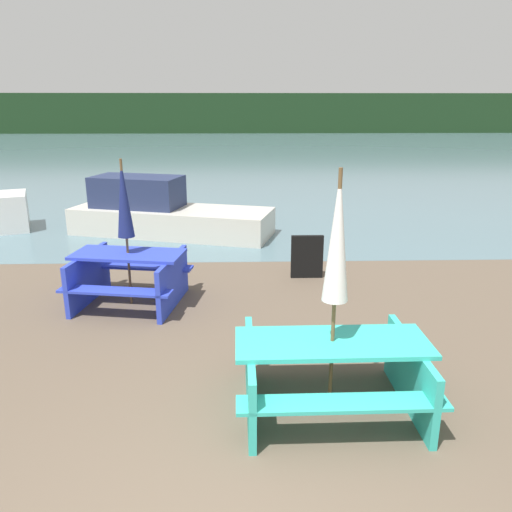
# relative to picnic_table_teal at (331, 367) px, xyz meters

# --- Properties ---
(water) EXTENTS (60.00, 50.00, 0.00)m
(water) POSITION_rel_picnic_table_teal_xyz_m (-0.94, 29.80, -0.45)
(water) COLOR slate
(water) RESTS_ON ground_plane
(far_treeline) EXTENTS (80.00, 1.60, 4.00)m
(far_treeline) POSITION_rel_picnic_table_teal_xyz_m (-0.94, 49.80, 1.55)
(far_treeline) COLOR #193319
(far_treeline) RESTS_ON water
(picnic_table_teal) EXTENTS (1.86, 1.40, 0.73)m
(picnic_table_teal) POSITION_rel_picnic_table_teal_xyz_m (0.00, 0.00, 0.00)
(picnic_table_teal) COLOR #33B7A8
(picnic_table_teal) RESTS_ON ground_plane
(picnic_table_blue) EXTENTS (1.81, 1.62, 0.80)m
(picnic_table_blue) POSITION_rel_picnic_table_teal_xyz_m (-2.53, 2.79, 0.02)
(picnic_table_blue) COLOR blue
(picnic_table_blue) RESTS_ON ground_plane
(umbrella_white) EXTENTS (0.24, 0.24, 2.37)m
(umbrella_white) POSITION_rel_picnic_table_teal_xyz_m (0.00, -0.00, 1.29)
(umbrella_white) COLOR brown
(umbrella_white) RESTS_ON ground_plane
(umbrella_navy) EXTENTS (0.24, 0.24, 2.17)m
(umbrella_navy) POSITION_rel_picnic_table_teal_xyz_m (-2.53, 2.79, 1.14)
(umbrella_navy) COLOR brown
(umbrella_navy) RESTS_ON ground_plane
(boat) EXTENTS (4.80, 2.66, 1.31)m
(boat) POSITION_rel_picnic_table_teal_xyz_m (-2.67, 7.09, 0.03)
(boat) COLOR beige
(boat) RESTS_ON water
(signboard) EXTENTS (0.55, 0.08, 0.75)m
(signboard) POSITION_rel_picnic_table_teal_xyz_m (0.27, 3.89, -0.07)
(signboard) COLOR black
(signboard) RESTS_ON ground_plane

